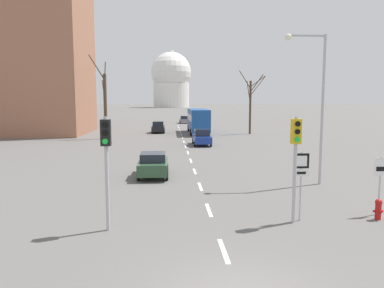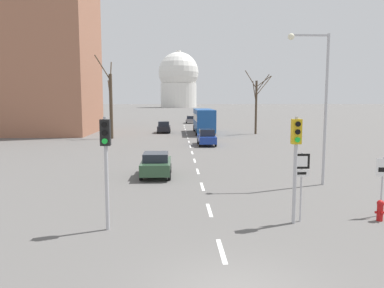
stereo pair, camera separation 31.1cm
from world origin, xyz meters
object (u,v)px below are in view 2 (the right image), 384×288
traffic_signal_near_right (296,149)px  sedan_mid_centre (164,127)px  traffic_signal_near_left (106,151)px  fire_hydrant (380,210)px  street_lamp_right (319,93)px  sedan_far_left (156,164)px  sedan_near_left (190,119)px  sedan_near_right (207,137)px  route_sign_post (302,174)px  speed_limit_sign (383,176)px  city_bus (204,119)px

traffic_signal_near_right → sedan_mid_centre: 41.41m
traffic_signal_near_right → sedan_mid_centre: bearing=99.0°
traffic_signal_near_left → fire_hydrant: size_ratio=4.95×
traffic_signal_near_right → street_lamp_right: 7.76m
traffic_signal_near_left → sedan_far_left: 10.06m
traffic_signal_near_left → fire_hydrant: bearing=3.1°
fire_hydrant → traffic_signal_near_right: bearing=-177.4°
sedan_near_left → sedan_near_right: bearing=-89.5°
sedan_near_right → fire_hydrant: bearing=-79.0°
fire_hydrant → sedan_far_left: bearing=136.0°
street_lamp_right → sedan_near_right: size_ratio=1.89×
fire_hydrant → sedan_near_right: size_ratio=0.19×
traffic_signal_near_left → sedan_far_left: traffic_signal_near_left is taller
route_sign_post → street_lamp_right: bearing=64.7°
sedan_near_right → sedan_mid_centre: 16.09m
traffic_signal_near_right → speed_limit_sign: 4.25m
route_sign_post → city_bus: city_bus is taller
traffic_signal_near_right → city_bus: 39.54m
route_sign_post → sedan_near_left: 63.11m
city_bus → fire_hydrant: bearing=-83.8°
traffic_signal_near_left → sedan_mid_centre: traffic_signal_near_left is taller
speed_limit_sign → sedan_mid_centre: (-10.42, 40.03, -0.85)m
route_sign_post → fire_hydrant: size_ratio=3.26×
sedan_near_left → sedan_mid_centre: (-4.74, -22.44, 0.06)m
traffic_signal_near_left → sedan_near_left: 63.98m
sedan_far_left → sedan_mid_centre: bearing=91.0°
sedan_mid_centre → sedan_near_right: bearing=-71.6°
route_sign_post → speed_limit_sign: bearing=9.5°
route_sign_post → fire_hydrant: (3.23, -0.06, -1.45)m
city_bus → speed_limit_sign: bearing=-83.2°
sedan_near_right → sedan_mid_centre: sedan_near_right is taller
sedan_near_left → route_sign_post: bearing=-88.1°
traffic_signal_near_left → street_lamp_right: bearing=33.7°
speed_limit_sign → city_bus: 38.97m
speed_limit_sign → sedan_far_left: (-9.87, 8.49, -0.90)m
speed_limit_sign → sedan_far_left: speed_limit_sign is taller
route_sign_post → sedan_near_left: size_ratio=0.70×
traffic_signal_near_left → city_bus: 40.48m
traffic_signal_near_left → sedan_mid_centre: 41.33m
sedan_far_left → traffic_signal_near_left: bearing=-97.6°
route_sign_post → sedan_near_right: size_ratio=0.62×
sedan_near_right → sedan_mid_centre: bearing=108.4°
sedan_mid_centre → city_bus: (5.77, -1.33, 1.22)m
traffic_signal_near_right → fire_hydrant: bearing=2.6°
speed_limit_sign → sedan_near_left: speed_limit_sign is taller
traffic_signal_near_right → sedan_far_left: (-5.90, 9.31, -2.17)m
speed_limit_sign → sedan_mid_centre: bearing=104.6°
sedan_near_right → city_bus: (0.71, 13.94, 1.19)m
fire_hydrant → sedan_near_left: (-5.27, 63.13, 0.31)m
sedan_near_right → speed_limit_sign: bearing=-77.8°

